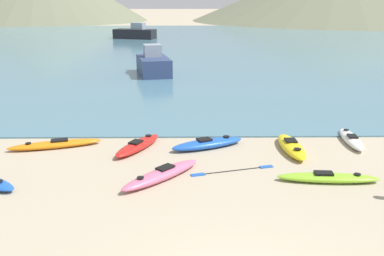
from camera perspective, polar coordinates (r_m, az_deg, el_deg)
The scene contains 11 objects.
bay_water at distance 52.11m, azimuth 0.40°, elevation 10.51°, with size 160.00×70.00×0.06m, color teal.
kayak_on_sand_2 at distance 13.72m, azimuth -3.86°, elevation -5.89°, with size 2.55×2.75×0.37m.
kayak_on_sand_3 at distance 16.54m, azimuth 12.52°, elevation -2.30°, with size 0.81×2.83×0.38m.
kayak_on_sand_5 at distance 17.23m, azimuth -16.99°, elevation -2.00°, with size 3.37×1.54×0.31m.
kayak_on_sand_6 at distance 14.14m, azimuth 16.93°, elevation -6.05°, with size 3.09×0.82×0.30m.
kayak_on_sand_7 at distance 16.44m, azimuth -6.88°, elevation -2.18°, with size 1.79×2.78×0.35m.
kayak_on_sand_8 at distance 16.47m, azimuth 2.00°, elevation -1.99°, with size 2.87×1.81×0.38m.
kayak_on_sand_9 at distance 18.08m, azimuth 19.55°, elevation -1.34°, with size 0.77×2.74×0.33m.
moored_boat_0 at distance 60.12m, azimuth -7.24°, elevation 11.88°, with size 5.74×3.58×2.04m.
moored_boat_1 at distance 31.94m, azimuth -4.92°, elevation 8.08°, with size 2.80×4.51×2.05m.
loose_paddle at distance 14.43m, azimuth 5.21°, elevation -5.41°, with size 2.72×0.94×0.03m.
Camera 1 is at (-1.07, -6.55, 5.35)m, focal length 42.00 mm.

